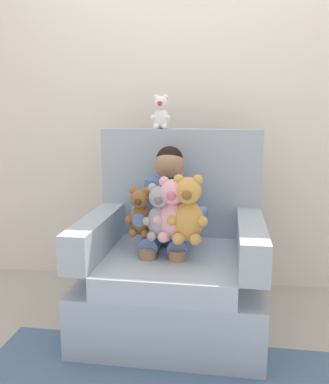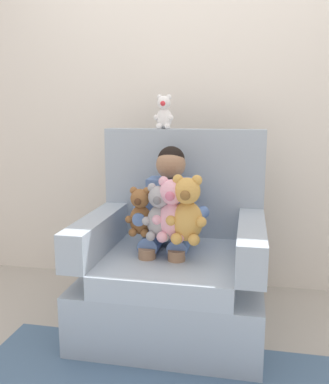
% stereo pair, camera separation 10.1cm
% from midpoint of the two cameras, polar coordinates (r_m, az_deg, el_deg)
% --- Properties ---
extents(ground_plane, '(8.00, 8.00, 0.00)m').
position_cam_midpoint_polar(ground_plane, '(2.54, -0.09, -17.89)').
color(ground_plane, '#ADA89E').
extents(back_wall, '(6.00, 0.10, 2.60)m').
position_cam_midpoint_polar(back_wall, '(2.97, 2.18, 12.37)').
color(back_wall, silver).
rests_on(back_wall, ground).
extents(armchair, '(0.99, 0.88, 1.12)m').
position_cam_midpoint_polar(armchair, '(2.44, 0.11, -10.14)').
color(armchair, '#9EADBC').
rests_on(armchair, ground).
extents(seated_child, '(0.45, 0.39, 0.82)m').
position_cam_midpoint_polar(seated_child, '(2.37, -0.79, -2.78)').
color(seated_child, '#597AB7').
rests_on(seated_child, armchair).
extents(plush_brown, '(0.16, 0.13, 0.27)m').
position_cam_midpoint_polar(plush_brown, '(2.26, -4.63, -2.89)').
color(plush_brown, brown).
rests_on(plush_brown, armchair).
extents(plush_pink, '(0.20, 0.16, 0.34)m').
position_cam_midpoint_polar(plush_pink, '(2.16, -0.20, -2.60)').
color(plush_pink, '#EAA8BC').
rests_on(plush_pink, armchair).
extents(plush_honey, '(0.21, 0.17, 0.35)m').
position_cam_midpoint_polar(plush_honey, '(2.14, 1.86, -2.59)').
color(plush_honey, gold).
rests_on(plush_honey, armchair).
extents(plush_grey, '(0.18, 0.14, 0.30)m').
position_cam_midpoint_polar(plush_grey, '(2.19, -1.95, -2.94)').
color(plush_grey, '#9E9EA3').
rests_on(plush_grey, armchair).
extents(plush_white_on_backrest, '(0.12, 0.10, 0.21)m').
position_cam_midpoint_polar(plush_white_on_backrest, '(2.61, -1.63, 10.74)').
color(plush_white_on_backrest, white).
rests_on(plush_white_on_backrest, armchair).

